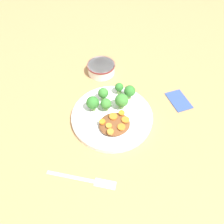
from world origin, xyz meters
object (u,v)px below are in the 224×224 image
(plate, at_px, (112,116))
(dip_bowl, at_px, (101,68))
(fork, at_px, (88,180))
(napkin, at_px, (179,100))

(plate, bearing_deg, dip_bowl, 166.60)
(fork, bearing_deg, plate, 84.65)
(napkin, bearing_deg, plate, -95.73)
(plate, relative_size, dip_bowl, 2.47)
(dip_bowl, xyz_separation_m, fork, (0.42, -0.21, -0.02))
(dip_bowl, relative_size, fork, 0.64)
(dip_bowl, bearing_deg, plate, -13.40)
(plate, distance_m, fork, 0.24)
(plate, height_order, fork, plate)
(plate, height_order, napkin, plate)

